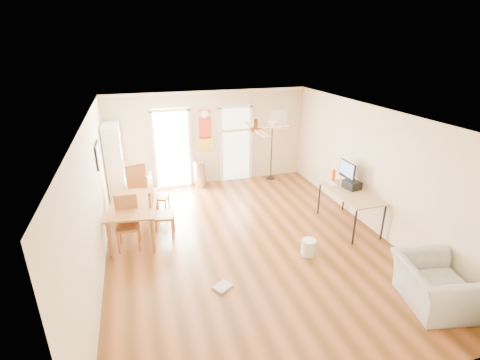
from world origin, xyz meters
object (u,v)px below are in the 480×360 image
object	(u,v)px
dining_table	(136,220)
dining_chair_right_b	(163,213)
bookshelf	(115,163)
dining_chair_near	(128,224)
armchair	(434,285)
dining_chair_far	(135,184)
printer	(352,185)
trash_can	(200,174)
dining_chair_right_a	(159,194)
wastebasket_a	(309,247)
computer_desk	(349,209)
torchiere_lamp	(272,151)

from	to	relation	value
dining_table	dining_chair_right_b	world-z (taller)	dining_chair_right_b
bookshelf	dining_table	bearing A→B (deg)	-98.73
dining_chair_near	armchair	size ratio (longest dim) A/B	0.95
dining_table	dining_chair_far	xyz separation A→B (m)	(0.04, 1.50, 0.19)
bookshelf	printer	xyz separation A→B (m)	(4.98, -2.74, -0.09)
dining_chair_far	trash_can	bearing A→B (deg)	-172.82
dining_chair_near	dining_chair_far	bearing A→B (deg)	87.37
dining_chair_right_a	printer	xyz separation A→B (m)	(4.05, -1.59, 0.38)
dining_chair_right_a	printer	bearing A→B (deg)	-94.26
wastebasket_a	dining_chair_far	bearing A→B (deg)	134.12
dining_chair_far	computer_desk	distance (m)	5.05
dining_chair_right_b	computer_desk	xyz separation A→B (m)	(3.92, -0.74, -0.13)
dining_chair_right_a	trash_can	xyz separation A→B (m)	(1.24, 1.40, -0.14)
printer	dining_chair_right_b	bearing A→B (deg)	163.09
printer	dining_chair_right_a	bearing A→B (deg)	149.55
dining_chair_right_a	dining_chair_right_b	distance (m)	1.03
dining_table	dining_chair_right_b	size ratio (longest dim) A/B	1.43
torchiere_lamp	trash_can	bearing A→B (deg)	179.81
dining_chair_near	armchair	distance (m)	5.39
bookshelf	printer	distance (m)	5.69
dining_chair_far	printer	xyz separation A→B (m)	(4.56, -2.22, 0.32)
dining_chair_near	printer	size ratio (longest dim) A/B	3.13
trash_can	torchiere_lamp	size ratio (longest dim) A/B	0.42
trash_can	printer	size ratio (longest dim) A/B	2.17
dining_chair_near	trash_can	bearing A→B (deg)	57.05
bookshelf	torchiere_lamp	bearing A→B (deg)	-16.17
dining_chair_right_a	dining_chair_near	distance (m)	1.47
printer	computer_desk	bearing A→B (deg)	-134.34
trash_can	printer	xyz separation A→B (m)	(2.81, -2.99, 0.53)
dining_chair_far	printer	world-z (taller)	dining_chair_far
dining_chair_far	dining_chair_near	bearing A→B (deg)	68.10
dining_table	printer	distance (m)	4.68
trash_can	computer_desk	size ratio (longest dim) A/B	0.48
dining_chair_far	torchiere_lamp	xyz separation A→B (m)	(3.86, 0.76, 0.29)
torchiere_lamp	wastebasket_a	size ratio (longest dim) A/B	5.47
wastebasket_a	armchair	bearing A→B (deg)	-56.51
dining_chair_near	wastebasket_a	world-z (taller)	dining_chair_near
dining_chair_right_b	armchair	distance (m)	5.00
wastebasket_a	dining_chair_right_b	bearing A→B (deg)	149.44
dining_table	computer_desk	distance (m)	4.56
dining_table	wastebasket_a	bearing A→B (deg)	-28.21
bookshelf	dining_chair_far	distance (m)	0.78
printer	wastebasket_a	distance (m)	1.91
dining_chair_right_a	armchair	xyz separation A→B (m)	(3.75, -4.33, -0.15)
dining_chair_near	dining_chair_far	xyz separation A→B (m)	(0.18, 1.92, 0.05)
dining_table	dining_chair_near	distance (m)	0.47
dining_chair_right_a	dining_table	bearing A→B (deg)	164.97
bookshelf	computer_desk	size ratio (longest dim) A/B	1.31
dining_chair_right_b	dining_chair_near	distance (m)	0.74
dining_chair_right_a	armchair	bearing A→B (deg)	-121.92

